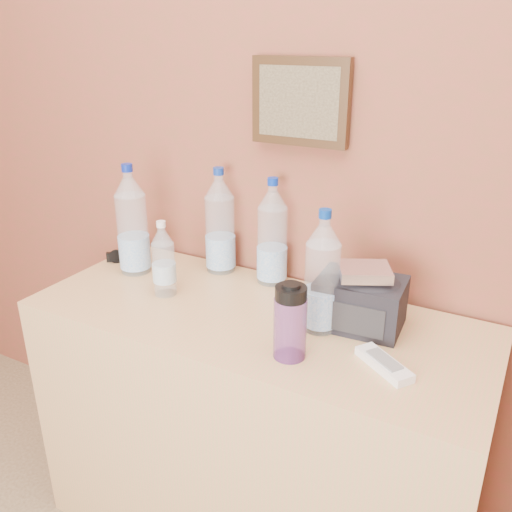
{
  "coord_description": "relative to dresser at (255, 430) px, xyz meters",
  "views": [
    {
      "loc": [
        0.58,
        0.5,
        1.59
      ],
      "look_at": [
        -0.08,
        1.71,
        1.01
      ],
      "focal_mm": 38.0,
      "sensor_mm": 36.0,
      "label": 1
    }
  ],
  "objects": [
    {
      "name": "ac_remote",
      "position": [
        0.4,
        -0.09,
        0.43
      ],
      "size": [
        0.17,
        0.14,
        0.02
      ],
      "primitive_type": "cube",
      "rotation": [
        0.0,
        0.0,
        -0.61
      ],
      "color": "beige",
      "rests_on": "dresser"
    },
    {
      "name": "pet_small",
      "position": [
        -0.31,
        -0.01,
        0.52
      ],
      "size": [
        0.07,
        0.07,
        0.24
      ],
      "rotation": [
        0.0,
        0.0,
        0.31
      ],
      "color": "silver",
      "rests_on": "dresser"
    },
    {
      "name": "sunglasses",
      "position": [
        -0.6,
        0.13,
        0.43
      ],
      "size": [
        0.14,
        0.12,
        0.03
      ],
      "primitive_type": null,
      "rotation": [
        0.0,
        0.0,
        0.64
      ],
      "color": "black",
      "rests_on": "dresser"
    },
    {
      "name": "pet_large_c",
      "position": [
        -0.06,
        0.23,
        0.57
      ],
      "size": [
        0.09,
        0.09,
        0.35
      ],
      "rotation": [
        0.0,
        0.0,
        0.16
      ],
      "color": "silver",
      "rests_on": "dresser"
    },
    {
      "name": "dresser",
      "position": [
        0.0,
        0.0,
        0.0
      ],
      "size": [
        1.33,
        0.56,
        0.83
      ],
      "primitive_type": "cube",
      "color": "#AE8C49",
      "rests_on": "ground"
    },
    {
      "name": "pet_large_a",
      "position": [
        -0.5,
        0.08,
        0.58
      ],
      "size": [
        0.1,
        0.1,
        0.37
      ],
      "rotation": [
        0.0,
        0.0,
        0.17
      ],
      "color": "silver",
      "rests_on": "dresser"
    },
    {
      "name": "pet_large_b",
      "position": [
        -0.26,
        0.22,
        0.57
      ],
      "size": [
        0.1,
        0.1,
        0.36
      ],
      "rotation": [
        0.0,
        0.0,
        -0.34
      ],
      "color": "silver",
      "rests_on": "dresser"
    },
    {
      "name": "foil_packet",
      "position": [
        0.29,
        0.07,
        0.59
      ],
      "size": [
        0.17,
        0.16,
        0.03
      ],
      "primitive_type": "cube",
      "rotation": [
        0.0,
        0.0,
        0.46
      ],
      "color": "silver",
      "rests_on": "toiletry_bag"
    },
    {
      "name": "nalgene_bottle",
      "position": [
        0.18,
        -0.15,
        0.52
      ],
      "size": [
        0.08,
        0.08,
        0.2
      ],
      "rotation": [
        0.0,
        0.0,
        -0.39
      ],
      "color": "#6E3584",
      "rests_on": "dresser"
    },
    {
      "name": "pet_large_d",
      "position": [
        0.19,
        0.02,
        0.57
      ],
      "size": [
        0.09,
        0.09,
        0.34
      ],
      "rotation": [
        0.0,
        0.0,
        0.12
      ],
      "color": "white",
      "rests_on": "dresser"
    },
    {
      "name": "picture_frame",
      "position": [
        0.0,
        0.27,
        0.98
      ],
      "size": [
        0.3,
        0.03,
        0.25
      ],
      "primitive_type": null,
      "color": "#382311",
      "rests_on": "room_shell"
    },
    {
      "name": "toiletry_bag",
      "position": [
        0.28,
        0.09,
        0.5
      ],
      "size": [
        0.24,
        0.18,
        0.16
      ],
      "primitive_type": null,
      "rotation": [
        0.0,
        0.0,
        0.07
      ],
      "color": "black",
      "rests_on": "dresser"
    }
  ]
}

